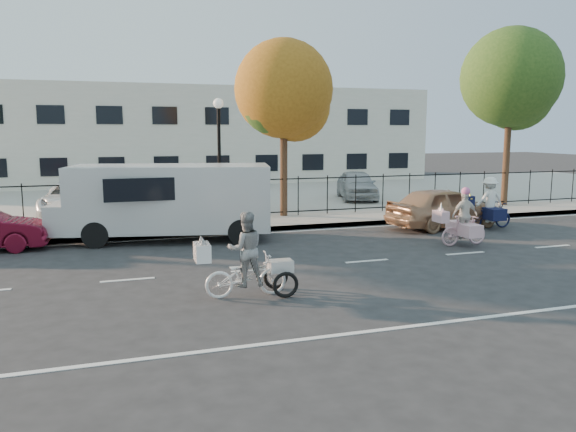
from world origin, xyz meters
name	(u,v)px	position (x,y,z in m)	size (l,w,h in m)	color
ground	(255,270)	(0.00, 0.00, 0.00)	(120.00, 120.00, 0.00)	#333334
road_markings	(255,270)	(0.00, 0.00, 0.01)	(60.00, 9.52, 0.01)	silver
curb	(216,232)	(0.00, 5.05, 0.07)	(60.00, 0.10, 0.15)	#A8A399
sidewalk	(210,227)	(0.00, 6.10, 0.07)	(60.00, 2.20, 0.15)	#A8A399
parking_lot	(178,198)	(0.00, 15.00, 0.07)	(60.00, 15.60, 0.15)	#A8A399
iron_fence	(204,199)	(0.00, 7.20, 0.90)	(58.00, 0.06, 1.50)	black
building	(157,136)	(0.00, 25.00, 3.00)	(34.00, 10.00, 6.00)	silver
lamppost	(219,138)	(0.50, 6.80, 3.11)	(0.36, 0.36, 4.33)	black
street_sign	(152,188)	(-1.85, 6.80, 1.42)	(0.85, 0.06, 1.80)	black
zebra_trike	(246,264)	(-0.73, -2.06, 0.68)	(2.04, 0.78, 1.76)	white
unicorn_bike	(463,224)	(6.59, 0.96, 0.64)	(1.70, 1.17, 1.73)	#DBA6B1
bull_bike	(488,208)	(9.18, 3.20, 0.71)	(1.92, 1.32, 1.79)	black
white_van	(167,199)	(-1.59, 4.50, 1.28)	(6.88, 3.37, 2.31)	silver
gold_sedan	(444,207)	(7.79, 3.80, 0.72)	(1.69, 4.20, 1.43)	tan
lot_car_b	(74,199)	(-4.55, 9.62, 0.80)	(2.16, 4.67, 1.30)	white
lot_car_c	(149,192)	(-1.63, 11.47, 0.78)	(1.32, 3.80, 1.25)	#4E5156
lot_car_d	(357,185)	(7.93, 11.22, 0.83)	(1.61, 3.99, 1.36)	#ADB1B5
tree_mid	(287,94)	(3.19, 7.36, 4.70)	(3.68, 3.67, 6.72)	#442D1D
tree_east	(513,83)	(13.30, 7.36, 5.38)	(4.19, 4.19, 7.69)	#442D1D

